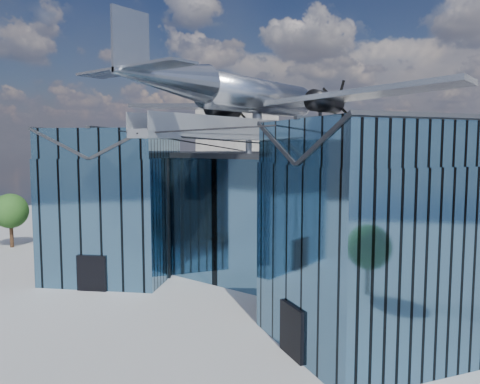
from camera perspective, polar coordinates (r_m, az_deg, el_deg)
The scene contains 5 objects.
ground_plane at distance 32.83m, azimuth -2.23°, elevation -12.88°, with size 120.00×120.00×0.00m, color gray.
museum at distance 36.08m, azimuth 3.78°, elevation -2.17°, with size 32.88×24.50×17.60m.
bg_towers at distance 76.43m, azimuth 24.32°, elevation 4.79°, with size 77.00×24.50×26.00m.
tree_plaza_w at distance 53.53m, azimuth -26.20°, elevation -2.11°, with size 3.58×3.58×5.57m.
tree_side_w at distance 53.76m, azimuth -20.56°, elevation -2.54°, with size 3.81×3.81×4.63m.
Camera 1 is at (20.38, -23.56, 10.38)m, focal length 35.00 mm.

